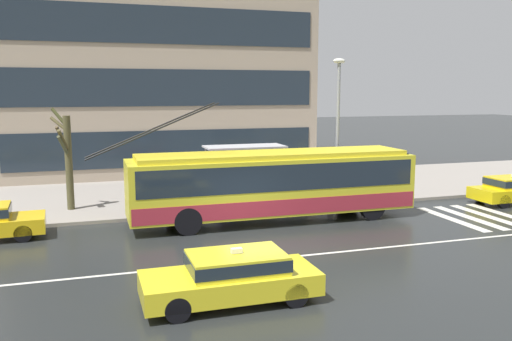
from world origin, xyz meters
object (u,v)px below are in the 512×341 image
(trolleybus, at_px, (274,183))
(taxi_oncoming_near, at_px, (233,275))
(bus_shelter, at_px, (243,159))
(pedestrian_waiting_by_pole, at_px, (173,167))
(street_tree_bare, at_px, (67,157))
(street_lamp, at_px, (338,117))
(pedestrian_approaching_curb, at_px, (221,175))
(pedestrian_walking_past, at_px, (333,162))
(pedestrian_at_shelter, at_px, (233,172))

(trolleybus, height_order, taxi_oncoming_near, trolleybus)
(bus_shelter, bearing_deg, pedestrian_waiting_by_pole, 167.89)
(bus_shelter, relative_size, street_tree_bare, 0.84)
(street_lamp, bearing_deg, pedestrian_waiting_by_pole, 164.44)
(pedestrian_approaching_curb, relative_size, pedestrian_walking_past, 0.98)
(trolleybus, relative_size, pedestrian_approaching_curb, 6.80)
(trolleybus, relative_size, taxi_oncoming_near, 2.95)
(taxi_oncoming_near, bearing_deg, pedestrian_at_shelter, 74.96)
(pedestrian_at_shelter, xyz_separation_m, street_lamp, (4.93, -0.59, 2.44))
(street_lamp, bearing_deg, bus_shelter, 161.86)
(pedestrian_approaching_curb, bearing_deg, bus_shelter, 48.37)
(trolleybus, distance_m, street_tree_bare, 9.04)
(bus_shelter, bearing_deg, pedestrian_at_shelter, -132.40)
(pedestrian_approaching_curb, distance_m, pedestrian_waiting_by_pole, 2.97)
(pedestrian_walking_past, height_order, pedestrian_waiting_by_pole, pedestrian_walking_past)
(bus_shelter, distance_m, pedestrian_walking_past, 4.78)
(taxi_oncoming_near, xyz_separation_m, pedestrian_at_shelter, (2.89, 10.75, 0.93))
(pedestrian_at_shelter, bearing_deg, street_tree_bare, 172.26)
(taxi_oncoming_near, relative_size, pedestrian_approaching_curb, 2.31)
(pedestrian_approaching_curb, bearing_deg, pedestrian_walking_past, 17.11)
(trolleybus, relative_size, pedestrian_at_shelter, 6.94)
(pedestrian_at_shelter, xyz_separation_m, pedestrian_walking_past, (5.48, 1.02, 0.09))
(taxi_oncoming_near, relative_size, street_tree_bare, 1.00)
(pedestrian_walking_past, distance_m, street_lamp, 2.90)
(bus_shelter, distance_m, pedestrian_at_shelter, 1.16)
(pedestrian_at_shelter, distance_m, pedestrian_approaching_curb, 1.21)
(street_tree_bare, bearing_deg, taxi_oncoming_near, -70.03)
(pedestrian_at_shelter, distance_m, pedestrian_walking_past, 5.58)
(pedestrian_walking_past, distance_m, pedestrian_waiting_by_pole, 8.03)
(pedestrian_approaching_curb, relative_size, pedestrian_waiting_by_pole, 0.99)
(street_lamp, bearing_deg, street_tree_bare, 172.63)
(trolleybus, bearing_deg, taxi_oncoming_near, -116.24)
(pedestrian_approaching_curb, xyz_separation_m, pedestrian_waiting_by_pole, (-1.74, 2.40, 0.07))
(taxi_oncoming_near, bearing_deg, pedestrian_walking_past, 54.57)
(street_tree_bare, bearing_deg, pedestrian_walking_past, 0.21)
(bus_shelter, bearing_deg, street_tree_bare, 178.67)
(pedestrian_approaching_curb, xyz_separation_m, street_lamp, (5.73, 0.32, 2.40))
(pedestrian_approaching_curb, height_order, street_tree_bare, street_tree_bare)
(street_lamp, distance_m, street_tree_bare, 12.28)
(pedestrian_approaching_curb, height_order, street_lamp, street_lamp)
(pedestrian_at_shelter, relative_size, street_tree_bare, 0.43)
(pedestrian_at_shelter, bearing_deg, bus_shelter, 47.60)
(bus_shelter, relative_size, street_lamp, 0.56)
(pedestrian_waiting_by_pole, height_order, street_lamp, street_lamp)
(pedestrian_approaching_curb, xyz_separation_m, pedestrian_walking_past, (6.28, 1.93, 0.05))
(taxi_oncoming_near, xyz_separation_m, pedestrian_approaching_curb, (2.09, 9.83, 0.97))
(street_tree_bare, bearing_deg, trolleybus, -26.63)
(trolleybus, distance_m, pedestrian_waiting_by_pole, 5.70)
(trolleybus, bearing_deg, pedestrian_approaching_curb, 128.25)
(bus_shelter, bearing_deg, pedestrian_approaching_curb, -131.63)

